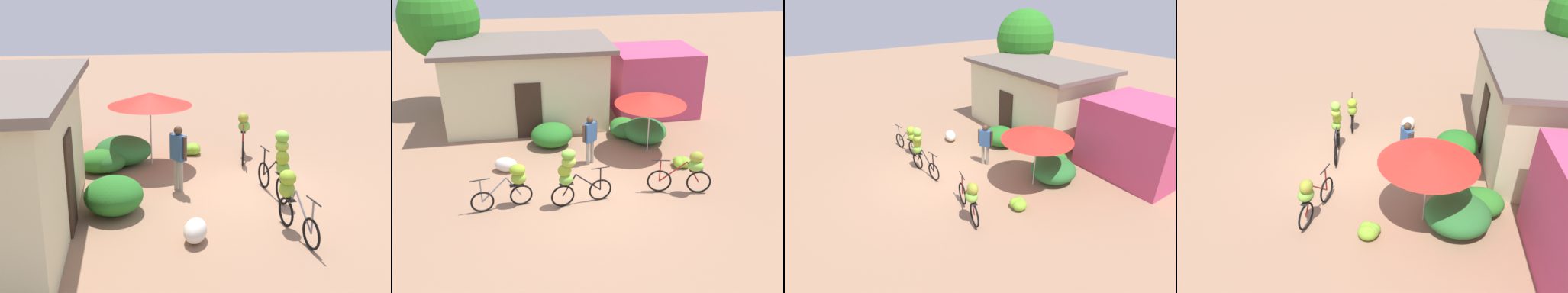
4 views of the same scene
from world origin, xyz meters
TOP-DOWN VIEW (x-y plane):
  - ground_plane at (0.00, 0.00)m, footprint 60.00×60.00m
  - building_low at (-1.50, 5.78)m, footprint 6.25×3.88m
  - shop_pink at (3.55, 6.02)m, footprint 3.20×2.80m
  - tree_behind_building at (-4.65, 7.75)m, footprint 3.10×3.10m
  - hedge_bush_front_left at (-0.80, 3.29)m, footprint 1.41×1.27m
  - hedge_bush_front_right at (1.81, 3.74)m, footprint 0.96×1.13m
  - hedge_bush_mid at (1.92, 3.53)m, footprint 1.25×1.01m
  - hedge_bush_by_door at (2.43, 3.12)m, footprint 1.48×1.56m
  - market_umbrella at (2.30, 2.35)m, footprint 2.28×2.28m
  - bicycle_leftmost at (-2.10, -0.20)m, footprint 1.60×0.44m
  - bicycle_near_pile at (-0.61, -0.41)m, footprint 1.66×0.40m
  - bicycle_center_loaded at (2.64, -0.33)m, footprint 1.72×0.58m
  - banana_pile_on_ground at (3.02, 1.12)m, footprint 0.59×0.59m
  - produce_sack at (-2.34, 1.72)m, footprint 0.80×0.63m
  - person_vendor at (0.26, 1.79)m, footprint 0.50×0.39m

SIDE VIEW (x-z plane):
  - ground_plane at x=0.00m, z-range 0.00..0.00m
  - banana_pile_on_ground at x=3.02m, z-range -0.01..0.32m
  - produce_sack at x=-2.34m, z-range 0.00..0.44m
  - hedge_bush_mid at x=1.92m, z-range 0.00..0.59m
  - hedge_bush_front_right at x=1.81m, z-range 0.00..0.61m
  - hedge_bush_by_door at x=2.43m, z-range 0.00..0.78m
  - hedge_bush_front_left at x=-0.80m, z-range 0.00..0.78m
  - bicycle_leftmost at x=-2.10m, z-range 0.13..1.34m
  - bicycle_center_loaded at x=2.64m, z-range 0.11..1.38m
  - bicycle_near_pile at x=-0.61m, z-range 0.12..1.78m
  - person_vendor at x=0.26m, z-range 0.18..1.78m
  - shop_pink at x=3.55m, z-range 0.00..2.53m
  - building_low at x=-1.50m, z-range 0.02..3.06m
  - market_umbrella at x=2.30m, z-range 0.83..2.86m
  - tree_behind_building at x=-4.65m, z-range 1.01..6.16m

